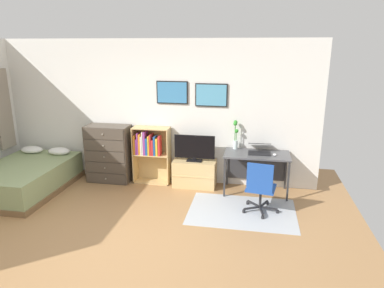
# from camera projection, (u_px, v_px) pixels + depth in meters

# --- Properties ---
(ground_plane) EXTENTS (7.20, 7.20, 0.00)m
(ground_plane) POSITION_uv_depth(u_px,v_px,m) (108.00, 243.00, 4.73)
(ground_plane) COLOR #A87A4C
(wall_back_with_posters) EXTENTS (6.12, 0.09, 2.70)m
(wall_back_with_posters) POSITION_uv_depth(u_px,v_px,m) (156.00, 112.00, 6.65)
(wall_back_with_posters) COLOR silver
(wall_back_with_posters) RESTS_ON ground_plane
(area_rug) EXTENTS (1.70, 1.20, 0.01)m
(area_rug) POSITION_uv_depth(u_px,v_px,m) (242.00, 211.00, 5.61)
(area_rug) COLOR #B2B7BC
(area_rug) RESTS_ON ground_plane
(bed) EXTENTS (1.35, 1.95, 0.63)m
(bed) POSITION_uv_depth(u_px,v_px,m) (25.00, 177.00, 6.36)
(bed) COLOR brown
(bed) RESTS_ON ground_plane
(dresser) EXTENTS (0.83, 0.46, 1.11)m
(dresser) POSITION_uv_depth(u_px,v_px,m) (109.00, 153.00, 6.77)
(dresser) COLOR #4C4238
(dresser) RESTS_ON ground_plane
(bookshelf) EXTENTS (0.70, 0.30, 1.09)m
(bookshelf) POSITION_uv_depth(u_px,v_px,m) (150.00, 150.00, 6.66)
(bookshelf) COLOR tan
(bookshelf) RESTS_ON ground_plane
(tv_stand) EXTENTS (0.80, 0.41, 0.50)m
(tv_stand) POSITION_uv_depth(u_px,v_px,m) (195.00, 173.00, 6.57)
(tv_stand) COLOR tan
(tv_stand) RESTS_ON ground_plane
(television) EXTENTS (0.75, 0.16, 0.49)m
(television) POSITION_uv_depth(u_px,v_px,m) (194.00, 148.00, 6.41)
(television) COLOR black
(television) RESTS_ON tv_stand
(desk) EXTENTS (1.14, 0.61, 0.74)m
(desk) POSITION_uv_depth(u_px,v_px,m) (257.00, 159.00, 6.25)
(desk) COLOR #4C4C4F
(desk) RESTS_ON ground_plane
(office_chair) EXTENTS (0.58, 0.58, 0.86)m
(office_chair) POSITION_uv_depth(u_px,v_px,m) (260.00, 186.00, 5.44)
(office_chair) COLOR #232326
(office_chair) RESTS_ON ground_plane
(laptop) EXTENTS (0.40, 0.44, 0.17)m
(laptop) POSITION_uv_depth(u_px,v_px,m) (259.00, 149.00, 6.19)
(laptop) COLOR black
(laptop) RESTS_ON desk
(computer_mouse) EXTENTS (0.06, 0.10, 0.03)m
(computer_mouse) POSITION_uv_depth(u_px,v_px,m) (275.00, 155.00, 6.03)
(computer_mouse) COLOR silver
(computer_mouse) RESTS_ON desk
(bamboo_vase) EXTENTS (0.10, 0.10, 0.53)m
(bamboo_vase) POSITION_uv_depth(u_px,v_px,m) (235.00, 136.00, 6.36)
(bamboo_vase) COLOR silver
(bamboo_vase) RESTS_ON desk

